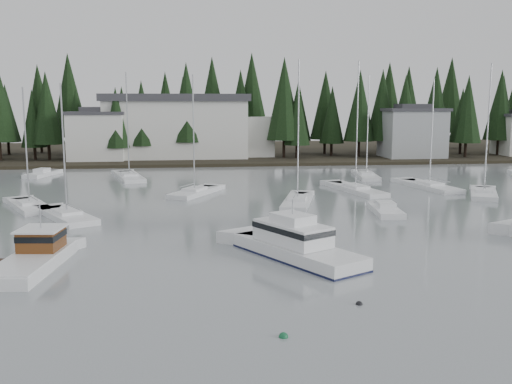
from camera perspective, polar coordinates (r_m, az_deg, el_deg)
far_shore_land at (r=115.77m, az=-5.25°, el=3.94°), size 240.00×54.00×1.00m
conifer_treeline at (r=104.81m, az=-5.11°, el=3.43°), size 200.00×22.00×20.00m
house_west at (r=98.66m, az=-15.59°, el=5.53°), size 9.54×7.42×8.75m
house_east_a at (r=103.91m, az=15.35°, el=5.82°), size 10.60×8.48×9.25m
harbor_inn at (r=100.75m, az=-6.79°, el=6.49°), size 29.50×11.50×10.90m
lobster_boat_brown at (r=36.96m, az=-21.39°, el=-6.31°), size 4.88×8.62×4.13m
cabin_cruiser_center at (r=36.60m, az=3.99°, el=-5.57°), size 7.66×10.27×4.31m
sailboat_0 at (r=65.53m, az=21.81°, el=-0.28°), size 5.90×8.36×14.43m
sailboat_2 at (r=62.15m, az=-6.16°, el=-0.17°), size 6.07×8.35×13.34m
sailboat_4 at (r=56.10m, az=4.17°, el=-1.11°), size 4.96×9.78×14.46m
sailboat_7 at (r=51.47m, az=-18.36°, el=-2.47°), size 6.62×8.88×11.99m
sailboat_9 at (r=77.63m, az=10.97°, el=1.51°), size 3.59×8.92×14.00m
sailboat_10 at (r=64.95m, az=9.91°, el=0.13°), size 4.74×10.79×14.91m
sailboat_11 at (r=76.85m, az=-12.55°, el=1.37°), size 5.20×10.66×14.34m
sailboat_12 at (r=57.55m, az=-21.68°, el=-1.49°), size 6.09×8.55×11.81m
sailboat_13 at (r=69.45m, az=16.93°, el=0.42°), size 4.29×10.34×13.10m
runabout_1 at (r=52.61m, az=12.84°, el=-1.92°), size 2.91×6.43×1.42m
runabout_3 at (r=83.20m, az=-20.60°, el=1.61°), size 3.85×6.95×1.42m
mooring_buoy_green at (r=24.78m, az=2.76°, el=-14.29°), size 0.42×0.42×0.42m
mooring_buoy_dark at (r=28.88m, az=10.27°, el=-11.01°), size 0.35×0.35×0.35m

